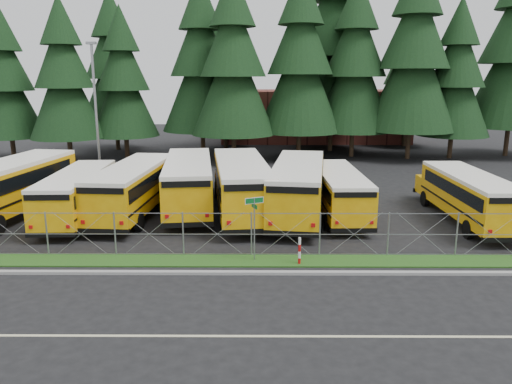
% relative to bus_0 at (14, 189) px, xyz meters
% --- Properties ---
extents(ground, '(120.00, 120.00, 0.00)m').
position_rel_bus_0_xyz_m(ground, '(14.45, -5.33, -1.57)').
color(ground, black).
rests_on(ground, ground).
extents(curb, '(50.00, 0.25, 0.12)m').
position_rel_bus_0_xyz_m(curb, '(14.45, -8.43, -1.51)').
color(curb, gray).
rests_on(curb, ground).
extents(grass_verge, '(50.00, 1.40, 0.06)m').
position_rel_bus_0_xyz_m(grass_verge, '(14.45, -7.03, -1.54)').
color(grass_verge, '#194112').
rests_on(grass_verge, ground).
extents(road_lane_line, '(50.00, 0.12, 0.01)m').
position_rel_bus_0_xyz_m(road_lane_line, '(14.45, -13.33, -1.56)').
color(road_lane_line, beige).
rests_on(road_lane_line, ground).
extents(chainlink_fence, '(44.00, 0.10, 2.00)m').
position_rel_bus_0_xyz_m(chainlink_fence, '(14.45, -6.33, -0.57)').
color(chainlink_fence, gray).
rests_on(chainlink_fence, ground).
extents(brick_building, '(22.00, 10.00, 6.00)m').
position_rel_bus_0_xyz_m(brick_building, '(20.45, 34.67, 1.43)').
color(brick_building, brown).
rests_on(brick_building, ground).
extents(bus_0, '(4.42, 12.25, 3.14)m').
position_rel_bus_0_xyz_m(bus_0, '(0.00, 0.00, 0.00)').
color(bus_0, orange).
rests_on(bus_0, ground).
extents(bus_1, '(2.78, 10.13, 2.63)m').
position_rel_bus_0_xyz_m(bus_1, '(3.80, -0.34, -0.25)').
color(bus_1, orange).
rests_on(bus_1, ground).
extents(bus_2, '(3.44, 11.18, 2.89)m').
position_rel_bus_0_xyz_m(bus_2, '(6.73, 0.52, -0.13)').
color(bus_2, orange).
rests_on(bus_2, ground).
extents(bus_3, '(4.02, 11.70, 3.01)m').
position_rel_bus_0_xyz_m(bus_3, '(9.62, 1.71, -0.07)').
color(bus_3, orange).
rests_on(bus_3, ground).
extents(bus_4, '(4.18, 12.15, 3.12)m').
position_rel_bus_0_xyz_m(bus_4, '(12.75, 0.74, -0.01)').
color(bus_4, orange).
rests_on(bus_4, ground).
extents(bus_5, '(4.27, 11.90, 3.05)m').
position_rel_bus_0_xyz_m(bus_5, '(16.02, 0.34, -0.04)').
color(bus_5, orange).
rests_on(bus_5, ground).
extents(bus_6, '(2.54, 9.87, 2.58)m').
position_rel_bus_0_xyz_m(bus_6, '(18.27, 0.39, -0.28)').
color(bus_6, orange).
rests_on(bus_6, ground).
extents(bus_east, '(2.56, 10.24, 2.68)m').
position_rel_bus_0_xyz_m(bus_east, '(25.05, -0.89, -0.23)').
color(bus_east, orange).
rests_on(bus_east, ground).
extents(street_sign, '(0.77, 0.51, 2.81)m').
position_rel_bus_0_xyz_m(street_sign, '(13.59, -6.93, 0.46)').
color(street_sign, gray).
rests_on(street_sign, ground).
extents(striped_bollard, '(0.11, 0.11, 1.20)m').
position_rel_bus_0_xyz_m(striped_bollard, '(15.48, -7.39, -0.97)').
color(striped_bollard, '#B20C0C').
rests_on(striped_bollard, ground).
extents(light_standard, '(0.70, 0.35, 10.14)m').
position_rel_bus_0_xyz_m(light_standard, '(1.73, 9.99, 3.93)').
color(light_standard, gray).
rests_on(light_standard, ground).
extents(conifer_0, '(6.39, 6.39, 14.14)m').
position_rel_bus_0_xyz_m(conifer_0, '(-9.72, 20.01, 5.50)').
color(conifer_0, black).
rests_on(conifer_0, ground).
extents(conifer_1, '(6.69, 6.69, 14.79)m').
position_rel_bus_0_xyz_m(conifer_1, '(-3.72, 18.59, 5.82)').
color(conifer_1, black).
rests_on(conifer_1, ground).
extents(conifer_2, '(6.41, 6.41, 14.17)m').
position_rel_bus_0_xyz_m(conifer_2, '(0.94, 20.89, 5.52)').
color(conifer_2, black).
rests_on(conifer_2, ground).
extents(conifer_3, '(7.70, 7.70, 17.02)m').
position_rel_bus_0_xyz_m(conifer_3, '(8.24, 22.02, 6.94)').
color(conifer_3, black).
rests_on(conifer_3, ground).
extents(conifer_4, '(7.68, 7.68, 16.98)m').
position_rel_bus_0_xyz_m(conifer_4, '(11.46, 18.73, 6.92)').
color(conifer_4, black).
rests_on(conifer_4, ground).
extents(conifer_5, '(7.87, 7.87, 17.41)m').
position_rel_bus_0_xyz_m(conifer_5, '(17.58, 20.29, 7.14)').
color(conifer_5, black).
rests_on(conifer_5, ground).
extents(conifer_6, '(7.66, 7.66, 16.95)m').
position_rel_bus_0_xyz_m(conifer_6, '(22.88, 21.53, 6.90)').
color(conifer_6, black).
rests_on(conifer_6, ground).
extents(conifer_7, '(8.37, 8.37, 18.51)m').
position_rel_bus_0_xyz_m(conifer_7, '(28.02, 20.17, 7.68)').
color(conifer_7, black).
rests_on(conifer_7, ground).
extents(conifer_8, '(6.72, 6.72, 14.87)m').
position_rel_bus_0_xyz_m(conifer_8, '(32.18, 20.53, 5.86)').
color(conifer_8, black).
rests_on(conifer_8, ground).
extents(conifer_10, '(7.44, 7.44, 16.46)m').
position_rel_bus_0_xyz_m(conifer_10, '(-1.36, 26.02, 6.66)').
color(conifer_10, black).
rests_on(conifer_10, ground).
extents(conifer_11, '(7.13, 7.13, 15.77)m').
position_rel_bus_0_xyz_m(conifer_11, '(10.16, 27.08, 6.32)').
color(conifer_11, black).
rests_on(conifer_11, ground).
extents(conifer_12, '(9.62, 9.62, 21.28)m').
position_rel_bus_0_xyz_m(conifer_12, '(21.31, 25.30, 9.07)').
color(conifer_12, black).
rests_on(conifer_12, ground).
extents(conifer_13, '(6.80, 6.80, 15.05)m').
position_rel_bus_0_xyz_m(conifer_13, '(30.17, 29.08, 5.95)').
color(conifer_13, black).
rests_on(conifer_13, ground).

